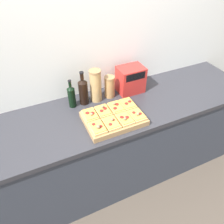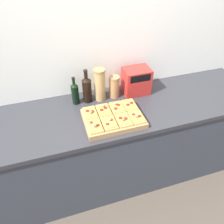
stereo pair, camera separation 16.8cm
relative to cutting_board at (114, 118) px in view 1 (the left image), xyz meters
The scene contains 17 objects.
ground_plane 0.96m from the cutting_board, 72.65° to the right, with size 12.00×12.00×0.00m, color #4C4238.
wall_back 0.58m from the cutting_board, 83.24° to the left, with size 6.00×0.06×2.50m.
kitchen_counter 0.50m from the cutting_board, 66.66° to the left, with size 2.63×0.67×0.92m.
cutting_board is the anchor object (origin of this frame).
pizza_slice_back_left 0.18m from the cutting_board, 154.97° to the left, with size 0.10×0.14×0.05m.
pizza_slice_back_midleft 0.10m from the cutting_board, 125.02° to the left, with size 0.10×0.14×0.05m.
pizza_slice_back_midright 0.10m from the cutting_board, 54.90° to the left, with size 0.10×0.14×0.05m.
pizza_slice_back_right 0.18m from the cutting_board, 25.21° to the left, with size 0.10×0.14×0.05m.
pizza_slice_front_left 0.18m from the cutting_board, 154.50° to the right, with size 0.10×0.14×0.06m.
pizza_slice_front_midleft 0.10m from the cutting_board, 125.25° to the right, with size 0.10×0.14×0.05m.
pizza_slice_front_midright 0.10m from the cutting_board, 55.01° to the right, with size 0.10×0.14×0.05m.
pizza_slice_front_right 0.18m from the cutting_board, 25.40° to the right, with size 0.10×0.14×0.05m.
olive_oil_bottle 0.40m from the cutting_board, 126.82° to the left, with size 0.06×0.06×0.25m.
wine_bottle 0.35m from the cutting_board, 112.83° to the left, with size 0.08×0.08×0.30m.
grain_jar_tall 0.33m from the cutting_board, 93.78° to the left, with size 0.10×0.10×0.29m.
grain_jar_short 0.34m from the cutting_board, 71.07° to the left, with size 0.09×0.09×0.20m.
toaster_oven 0.45m from the cutting_board, 44.93° to the left, with size 0.25×0.17×0.24m.
Camera 1 is at (-0.60, -0.95, 2.06)m, focal length 35.00 mm.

